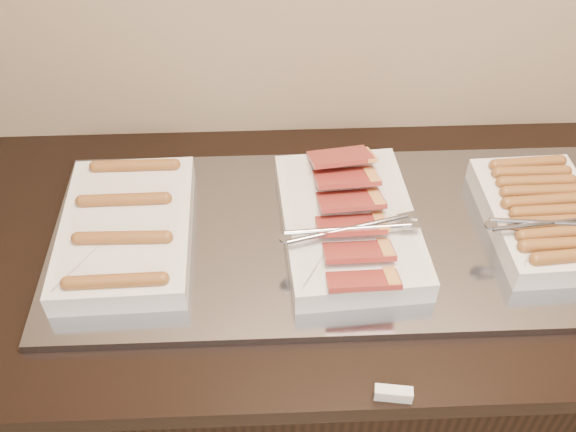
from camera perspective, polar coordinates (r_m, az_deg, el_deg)
The scene contains 6 objects.
counter at distance 1.67m, azimuth 3.49°, elevation -12.64°, with size 2.06×0.76×0.90m.
warming_tray at distance 1.31m, azimuth 5.58°, elevation -1.71°, with size 1.20×0.50×0.02m, color gray.
dish_left at distance 1.30m, azimuth -14.13°, elevation -1.10°, with size 0.26×0.38×0.07m.
dish_center at distance 1.27m, azimuth 5.42°, elevation -0.55°, with size 0.28×0.41×0.09m.
dish_right at distance 1.37m, azimuth 21.78°, elevation 0.03°, with size 0.26×0.33×0.08m.
label_holder at distance 1.10m, azimuth 9.35°, elevation -15.31°, with size 0.06×0.02×0.02m, color silver.
Camera 1 is at (-0.14, 1.24, 1.85)m, focal length 40.00 mm.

